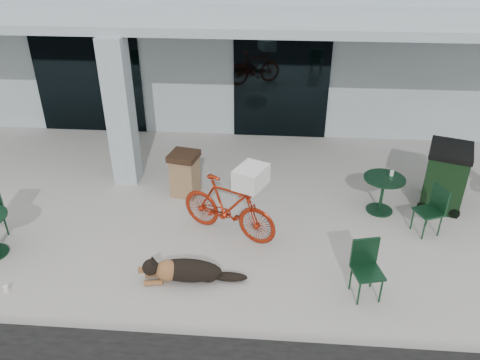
# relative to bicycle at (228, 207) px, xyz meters

# --- Properties ---
(ground) EXTENTS (80.00, 80.00, 0.00)m
(ground) POSITION_rel_bicycle_xyz_m (-0.90, -0.45, -0.57)
(ground) COLOR #A8A59F
(ground) RESTS_ON ground
(building) EXTENTS (22.00, 7.00, 4.50)m
(building) POSITION_rel_bicycle_xyz_m (-0.90, 8.05, 1.68)
(building) COLOR #A8B5BE
(building) RESTS_ON ground
(storefront_glass_left) EXTENTS (2.80, 0.06, 2.70)m
(storefront_glass_left) POSITION_rel_bicycle_xyz_m (-4.10, 4.53, 0.78)
(storefront_glass_left) COLOR black
(storefront_glass_left) RESTS_ON ground
(storefront_glass_right) EXTENTS (2.40, 0.06, 2.70)m
(storefront_glass_right) POSITION_rel_bicycle_xyz_m (0.90, 4.53, 0.78)
(storefront_glass_right) COLOR black
(storefront_glass_right) RESTS_ON ground
(column) EXTENTS (0.50, 0.50, 3.12)m
(column) POSITION_rel_bicycle_xyz_m (-2.40, 1.85, 0.99)
(column) COLOR #A8B5BE
(column) RESTS_ON ground
(overhang) EXTENTS (22.00, 2.80, 0.18)m
(overhang) POSITION_rel_bicycle_xyz_m (-0.90, 3.15, 2.64)
(overhang) COLOR #A8B5BE
(overhang) RESTS_ON column
(bicycle) EXTENTS (1.94, 1.28, 1.14)m
(bicycle) POSITION_rel_bicycle_xyz_m (0.00, 0.00, 0.00)
(bicycle) COLOR maroon
(bicycle) RESTS_ON ground
(laundry_basket) EXTENTS (0.64, 0.71, 0.35)m
(laundry_basket) POSITION_rel_bicycle_xyz_m (0.41, -0.19, 0.74)
(laundry_basket) COLOR white
(laundry_basket) RESTS_ON bicycle
(dog) EXTENTS (1.31, 0.62, 0.42)m
(dog) POSITION_rel_bicycle_xyz_m (-0.52, -1.31, -0.36)
(dog) COLOR black
(dog) RESTS_ON ground
(cup_near_dog) EXTENTS (0.09, 0.09, 0.10)m
(cup_near_dog) POSITION_rel_bicycle_xyz_m (-3.29, -1.80, -0.52)
(cup_near_dog) COLOR white
(cup_near_dog) RESTS_ON ground
(cafe_table_far) EXTENTS (0.82, 0.82, 0.74)m
(cafe_table_far) POSITION_rel_bicycle_xyz_m (2.90, 1.00, -0.20)
(cafe_table_far) COLOR #133821
(cafe_table_far) RESTS_ON ground
(cafe_chair_far_a) EXTENTS (0.52, 0.55, 0.94)m
(cafe_chair_far_a) POSITION_rel_bicycle_xyz_m (2.23, -1.45, -0.10)
(cafe_chair_far_a) COLOR #133821
(cafe_chair_far_a) RESTS_ON ground
(cafe_chair_far_b) EXTENTS (0.58, 0.56, 0.92)m
(cafe_chair_far_b) POSITION_rel_bicycle_xyz_m (3.59, 0.32, -0.11)
(cafe_chair_far_b) COLOR #133821
(cafe_chair_far_b) RESTS_ON ground
(cup_on_table) EXTENTS (0.07, 0.07, 0.10)m
(cup_on_table) POSITION_rel_bicycle_xyz_m (3.05, 1.11, 0.22)
(cup_on_table) COLOR white
(cup_on_table) RESTS_ON cafe_table_far
(trash_receptacle) EXTENTS (0.65, 0.65, 0.94)m
(trash_receptacle) POSITION_rel_bicycle_xyz_m (-1.04, 1.35, -0.10)
(trash_receptacle) COLOR olive
(trash_receptacle) RESTS_ON ground
(wheeled_bin) EXTENTS (1.06, 1.18, 1.25)m
(wheeled_bin) POSITION_rel_bicycle_xyz_m (4.16, 1.37, 0.06)
(wheeled_bin) COLOR black
(wheeled_bin) RESTS_ON ground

